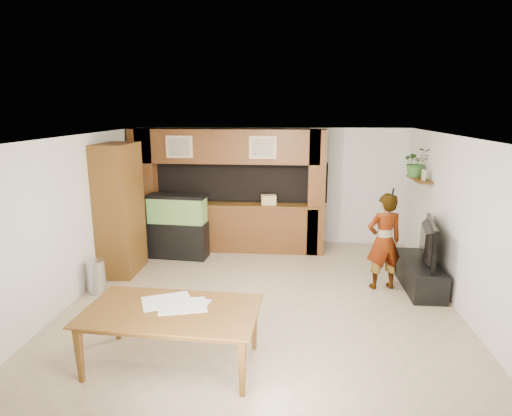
# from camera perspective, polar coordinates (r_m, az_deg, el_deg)

# --- Properties ---
(floor) EXTENTS (6.50, 6.50, 0.00)m
(floor) POSITION_cam_1_polar(r_m,az_deg,el_deg) (7.00, 0.75, -12.34)
(floor) COLOR #9C8A6C
(floor) RESTS_ON ground
(ceiling) EXTENTS (6.50, 6.50, 0.00)m
(ceiling) POSITION_cam_1_polar(r_m,az_deg,el_deg) (6.33, 0.82, 9.42)
(ceiling) COLOR white
(ceiling) RESTS_ON wall_back
(wall_back) EXTENTS (6.00, 0.00, 6.00)m
(wall_back) POSITION_cam_1_polar(r_m,az_deg,el_deg) (9.71, 2.18, 2.99)
(wall_back) COLOR beige
(wall_back) RESTS_ON floor
(wall_left) EXTENTS (0.00, 6.50, 6.50)m
(wall_left) POSITION_cam_1_polar(r_m,az_deg,el_deg) (7.39, -23.12, -1.33)
(wall_left) COLOR beige
(wall_left) RESTS_ON floor
(wall_right) EXTENTS (0.00, 6.50, 6.50)m
(wall_right) POSITION_cam_1_polar(r_m,az_deg,el_deg) (7.01, 26.08, -2.36)
(wall_right) COLOR beige
(wall_right) RESTS_ON floor
(partition) EXTENTS (4.20, 0.99, 2.60)m
(partition) POSITION_cam_1_polar(r_m,az_deg,el_deg) (9.20, -3.92, 2.48)
(partition) COLOR brown
(partition) RESTS_ON floor
(wall_clock) EXTENTS (0.05, 0.25, 0.25)m
(wall_clock) POSITION_cam_1_polar(r_m,az_deg,el_deg) (8.14, -20.03, 4.50)
(wall_clock) COLOR black
(wall_clock) RESTS_ON wall_left
(wall_shelf) EXTENTS (0.25, 0.90, 0.04)m
(wall_shelf) POSITION_cam_1_polar(r_m,az_deg,el_deg) (8.69, 20.92, 3.60)
(wall_shelf) COLOR brown
(wall_shelf) RESTS_ON wall_right
(pantry_cabinet) EXTENTS (0.60, 0.98, 2.41)m
(pantry_cabinet) POSITION_cam_1_polar(r_m,az_deg,el_deg) (8.24, -17.72, -0.17)
(pantry_cabinet) COLOR brown
(pantry_cabinet) RESTS_ON floor
(trash_can) EXTENTS (0.31, 0.31, 0.56)m
(trash_can) POSITION_cam_1_polar(r_m,az_deg,el_deg) (7.67, -20.49, -8.57)
(trash_can) COLOR #B2B2B7
(trash_can) RESTS_ON floor
(aquarium) EXTENTS (1.19, 0.45, 1.32)m
(aquarium) POSITION_cam_1_polar(r_m,az_deg,el_deg) (8.89, -10.36, -2.51)
(aquarium) COLOR black
(aquarium) RESTS_ON floor
(tv_stand) EXTENTS (0.53, 1.45, 0.48)m
(tv_stand) POSITION_cam_1_polar(r_m,az_deg,el_deg) (7.91, 20.93, -8.26)
(tv_stand) COLOR black
(tv_stand) RESTS_ON floor
(television) EXTENTS (0.39, 1.24, 0.71)m
(television) POSITION_cam_1_polar(r_m,az_deg,el_deg) (7.72, 21.29, -4.14)
(television) COLOR black
(television) RESTS_ON tv_stand
(photo_frame) EXTENTS (0.04, 0.15, 0.20)m
(photo_frame) POSITION_cam_1_polar(r_m,az_deg,el_deg) (8.43, 21.45, 4.10)
(photo_frame) COLOR tan
(photo_frame) RESTS_ON wall_shelf
(potted_plant) EXTENTS (0.57, 0.52, 0.57)m
(potted_plant) POSITION_cam_1_polar(r_m,az_deg,el_deg) (8.80, 20.60, 5.73)
(potted_plant) COLOR #356629
(potted_plant) RESTS_ON wall_shelf
(person) EXTENTS (0.68, 0.53, 1.66)m
(person) POSITION_cam_1_polar(r_m,az_deg,el_deg) (7.51, 16.69, -4.30)
(person) COLOR #947751
(person) RESTS_ON floor
(microphone) EXTENTS (0.03, 0.09, 0.15)m
(microphone) POSITION_cam_1_polar(r_m,az_deg,el_deg) (7.16, 17.79, 1.99)
(microphone) COLOR black
(microphone) RESTS_ON person
(dining_table) EXTENTS (2.09, 1.23, 0.72)m
(dining_table) POSITION_cam_1_polar(r_m,az_deg,el_deg) (5.37, -11.21, -16.76)
(dining_table) COLOR brown
(dining_table) RESTS_ON floor
(newspaper_a) EXTENTS (0.65, 0.55, 0.01)m
(newspaper_a) POSITION_cam_1_polar(r_m,az_deg,el_deg) (5.28, -9.76, -12.76)
(newspaper_a) COLOR silver
(newspaper_a) RESTS_ON dining_table
(newspaper_b) EXTENTS (0.70, 0.62, 0.01)m
(newspaper_b) POSITION_cam_1_polar(r_m,az_deg,el_deg) (5.44, -11.83, -12.06)
(newspaper_b) COLOR silver
(newspaper_b) RESTS_ON dining_table
(newspaper_c) EXTENTS (0.56, 0.46, 0.01)m
(newspaper_c) POSITION_cam_1_polar(r_m,az_deg,el_deg) (5.33, -9.20, -12.48)
(newspaper_c) COLOR silver
(newspaper_c) RESTS_ON dining_table
(counter_box) EXTENTS (0.33, 0.25, 0.20)m
(counter_box) POSITION_cam_1_polar(r_m,az_deg,el_deg) (8.96, 1.68, 1.10)
(counter_box) COLOR tan
(counter_box) RESTS_ON partition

